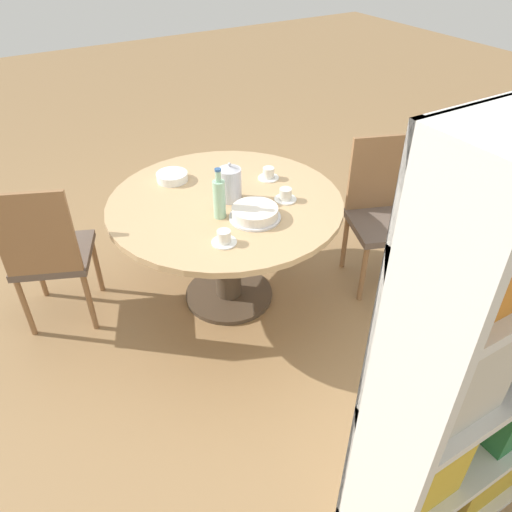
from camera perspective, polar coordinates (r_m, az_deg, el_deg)
ground_plane at (r=3.29m, az=-3.09°, el=-4.55°), size 14.00×14.00×0.00m
dining_table at (r=2.96m, az=-3.44°, el=3.79°), size 1.35×1.35×0.72m
chair_a at (r=3.29m, az=14.24°, el=5.01°), size 0.54×0.54×0.95m
chair_b at (r=3.05m, az=-22.56°, el=0.36°), size 0.55×0.55×0.95m
bookshelf at (r=1.82m, az=24.66°, el=-12.34°), size 0.88×0.28×1.79m
coffee_pot at (r=2.83m, az=-2.99°, el=8.31°), size 0.13×0.13×0.23m
water_bottle at (r=2.67m, az=-4.23°, el=6.65°), size 0.07×0.07×0.29m
cake_main at (r=2.69m, az=-0.13°, el=4.92°), size 0.28×0.28×0.06m
cup_a at (r=2.50m, az=-3.68°, el=2.06°), size 0.13×0.13×0.07m
cup_b at (r=2.87m, az=3.39°, el=6.93°), size 0.13×0.13×0.07m
cup_c at (r=3.10m, az=1.44°, el=9.34°), size 0.13×0.13×0.07m
plate_stack at (r=3.11m, az=-9.57°, el=8.92°), size 0.19×0.19×0.05m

